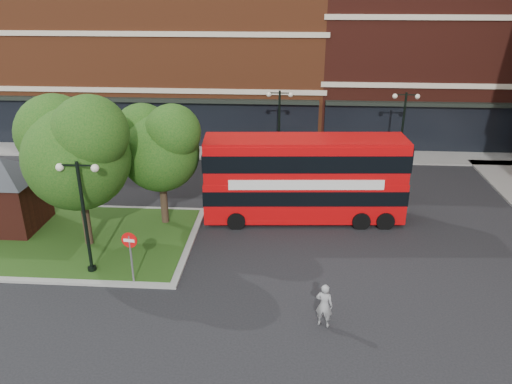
# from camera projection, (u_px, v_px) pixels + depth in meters

# --- Properties ---
(ground) EXTENTS (120.00, 120.00, 0.00)m
(ground) POSITION_uv_depth(u_px,v_px,m) (221.00, 280.00, 20.63)
(ground) COLOR black
(ground) RESTS_ON ground
(pavement_far) EXTENTS (44.00, 3.00, 0.12)m
(pavement_far) POSITION_uv_depth(u_px,v_px,m) (251.00, 154.00, 35.78)
(pavement_far) COLOR slate
(pavement_far) RESTS_ON ground
(terrace_far_left) EXTENTS (26.00, 12.00, 14.00)m
(terrace_far_left) POSITION_uv_depth(u_px,v_px,m) (160.00, 41.00, 40.50)
(terrace_far_left) COLOR brown
(terrace_far_left) RESTS_ON ground
(terrace_far_right) EXTENTS (18.00, 12.00, 16.00)m
(terrace_far_right) POSITION_uv_depth(u_px,v_px,m) (438.00, 30.00, 38.73)
(terrace_far_right) COLOR #471911
(terrace_far_right) RESTS_ON ground
(traffic_island) EXTENTS (12.60, 7.60, 0.15)m
(traffic_island) POSITION_uv_depth(u_px,v_px,m) (63.00, 238.00, 23.86)
(traffic_island) COLOR gray
(traffic_island) RESTS_ON ground
(kiosk) EXTENTS (6.51, 6.51, 3.60)m
(kiosk) POSITION_uv_depth(u_px,v_px,m) (5.00, 186.00, 24.10)
(kiosk) COLOR #471911
(kiosk) RESTS_ON traffic_island
(tree_island_west) EXTENTS (5.40, 4.71, 7.21)m
(tree_island_west) POSITION_uv_depth(u_px,v_px,m) (74.00, 147.00, 21.55)
(tree_island_west) COLOR #2D2116
(tree_island_west) RESTS_ON ground
(tree_island_east) EXTENTS (4.46, 3.90, 6.29)m
(tree_island_east) POSITION_uv_depth(u_px,v_px,m) (158.00, 144.00, 23.87)
(tree_island_east) COLOR #2D2116
(tree_island_east) RESTS_ON ground
(lamp_island) EXTENTS (1.72, 0.36, 5.00)m
(lamp_island) POSITION_uv_depth(u_px,v_px,m) (84.00, 213.00, 20.06)
(lamp_island) COLOR black
(lamp_island) RESTS_ON ground
(lamp_far_left) EXTENTS (1.72, 0.36, 5.00)m
(lamp_far_left) POSITION_uv_depth(u_px,v_px,m) (279.00, 124.00, 32.75)
(lamp_far_left) COLOR black
(lamp_far_left) RESTS_ON ground
(lamp_far_right) EXTENTS (1.72, 0.36, 5.00)m
(lamp_far_right) POSITION_uv_depth(u_px,v_px,m) (403.00, 126.00, 32.24)
(lamp_far_right) COLOR black
(lamp_far_right) RESTS_ON ground
(bus) EXTENTS (10.17, 2.97, 3.83)m
(bus) POSITION_uv_depth(u_px,v_px,m) (304.00, 174.00, 25.04)
(bus) COLOR #BE070A
(bus) RESTS_ON ground
(woman) EXTENTS (0.71, 0.58, 1.69)m
(woman) POSITION_uv_depth(u_px,v_px,m) (324.00, 305.00, 17.62)
(woman) COLOR gray
(woman) RESTS_ON ground
(car_silver) EXTENTS (3.76, 1.83, 1.23)m
(car_silver) POSITION_uv_depth(u_px,v_px,m) (248.00, 148.00, 35.12)
(car_silver) COLOR #A2A3A9
(car_silver) RESTS_ON ground
(car_white) EXTENTS (4.17, 1.76, 1.34)m
(car_white) POSITION_uv_depth(u_px,v_px,m) (293.00, 154.00, 33.73)
(car_white) COLOR silver
(car_white) RESTS_ON ground
(no_entry_sign) EXTENTS (0.65, 0.14, 2.35)m
(no_entry_sign) POSITION_uv_depth(u_px,v_px,m) (130.00, 248.00, 19.74)
(no_entry_sign) COLOR slate
(no_entry_sign) RESTS_ON ground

